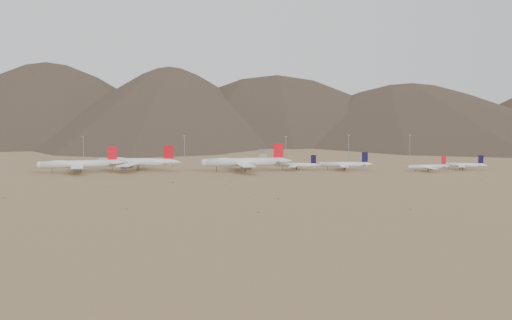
{
  "coord_description": "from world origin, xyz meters",
  "views": [
    {
      "loc": [
        -0.44,
        -446.38,
        52.5
      ],
      "look_at": [
        19.74,
        30.0,
        9.48
      ],
      "focal_mm": 40.0,
      "sensor_mm": 36.0,
      "label": 1
    }
  ],
  "objects_px": {
    "widebody_east": "(244,162)",
    "narrowbody_b": "(345,164)",
    "control_tower": "(262,156)",
    "widebody_west": "(79,164)",
    "narrowbody_a": "(297,165)",
    "widebody_centre": "(137,162)"
  },
  "relations": [
    {
      "from": "narrowbody_b",
      "to": "control_tower",
      "type": "relative_size",
      "value": 3.92
    },
    {
      "from": "narrowbody_a",
      "to": "narrowbody_b",
      "type": "xyz_separation_m",
      "value": [
        40.83,
        -4.21,
        0.72
      ]
    },
    {
      "from": "widebody_west",
      "to": "narrowbody_b",
      "type": "bearing_deg",
      "value": -12.3
    },
    {
      "from": "widebody_west",
      "to": "narrowbody_b",
      "type": "distance_m",
      "value": 222.55
    },
    {
      "from": "narrowbody_b",
      "to": "control_tower",
      "type": "xyz_separation_m",
      "value": [
        -66.14,
        85.59,
        0.29
      ]
    },
    {
      "from": "narrowbody_b",
      "to": "control_tower",
      "type": "height_order",
      "value": "narrowbody_b"
    },
    {
      "from": "widebody_east",
      "to": "narrowbody_b",
      "type": "bearing_deg",
      "value": -5.69
    },
    {
      "from": "widebody_west",
      "to": "widebody_centre",
      "type": "height_order",
      "value": "widebody_centre"
    },
    {
      "from": "widebody_west",
      "to": "control_tower",
      "type": "height_order",
      "value": "widebody_west"
    },
    {
      "from": "widebody_east",
      "to": "narrowbody_a",
      "type": "height_order",
      "value": "widebody_east"
    },
    {
      "from": "widebody_west",
      "to": "widebody_centre",
      "type": "xyz_separation_m",
      "value": [
        45.04,
        12.2,
        0.38
      ]
    },
    {
      "from": "control_tower",
      "to": "widebody_west",
      "type": "bearing_deg",
      "value": -148.7
    },
    {
      "from": "widebody_west",
      "to": "narrowbody_b",
      "type": "xyz_separation_m",
      "value": [
        222.34,
        9.38,
        -2.23
      ]
    },
    {
      "from": "narrowbody_b",
      "to": "widebody_east",
      "type": "bearing_deg",
      "value": -172.07
    },
    {
      "from": "narrowbody_b",
      "to": "control_tower",
      "type": "distance_m",
      "value": 108.17
    },
    {
      "from": "narrowbody_a",
      "to": "control_tower",
      "type": "height_order",
      "value": "narrowbody_a"
    },
    {
      "from": "narrowbody_a",
      "to": "narrowbody_b",
      "type": "bearing_deg",
      "value": 12.18
    },
    {
      "from": "widebody_west",
      "to": "widebody_centre",
      "type": "bearing_deg",
      "value": 0.44
    },
    {
      "from": "control_tower",
      "to": "narrowbody_a",
      "type": "bearing_deg",
      "value": -72.73
    },
    {
      "from": "widebody_centre",
      "to": "widebody_east",
      "type": "distance_m",
      "value": 91.24
    },
    {
      "from": "widebody_east",
      "to": "narrowbody_a",
      "type": "xyz_separation_m",
      "value": [
        45.65,
        10.14,
        -3.74
      ]
    },
    {
      "from": "widebody_east",
      "to": "narrowbody_b",
      "type": "xyz_separation_m",
      "value": [
        86.48,
        5.93,
        -3.01
      ]
    }
  ]
}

